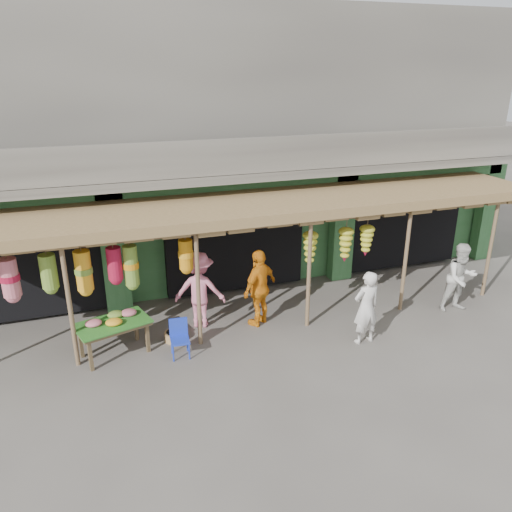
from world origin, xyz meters
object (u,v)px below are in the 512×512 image
object	(u,v)px
blue_chair	(179,336)
person_right	(461,278)
person_shopper	(200,290)
person_front	(366,308)
person_vendor	(260,288)
flower_table	(113,324)

from	to	relation	value
blue_chair	person_right	world-z (taller)	person_right
person_right	person_shopper	world-z (taller)	person_shopper
person_front	person_shopper	distance (m)	3.67
person_front	person_vendor	bearing A→B (deg)	-43.82
flower_table	person_right	distance (m)	8.06
person_front	person_shopper	size ratio (longest dim) A/B	0.92
person_shopper	person_front	bearing A→B (deg)	169.92
flower_table	blue_chair	distance (m)	1.37
person_front	person_vendor	size ratio (longest dim) A/B	0.90
flower_table	person_front	world-z (taller)	person_front
flower_table	person_front	bearing A→B (deg)	-30.42
person_right	person_vendor	xyz separation A→B (m)	(-4.78, 0.91, 0.06)
flower_table	person_right	bearing A→B (deg)	-21.36
person_front	person_shopper	xyz separation A→B (m)	(-3.16, 1.88, 0.07)
blue_chair	person_front	bearing A→B (deg)	-7.28
blue_chair	person_right	bearing A→B (deg)	2.57
person_right	person_shopper	distance (m)	6.21
blue_chair	person_vendor	distance (m)	2.17
flower_table	person_vendor	bearing A→B (deg)	-12.16
person_front	person_right	world-z (taller)	person_right
blue_chair	person_front	size ratio (longest dim) A/B	0.48
flower_table	person_front	xyz separation A→B (m)	(5.10, -1.24, 0.12)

